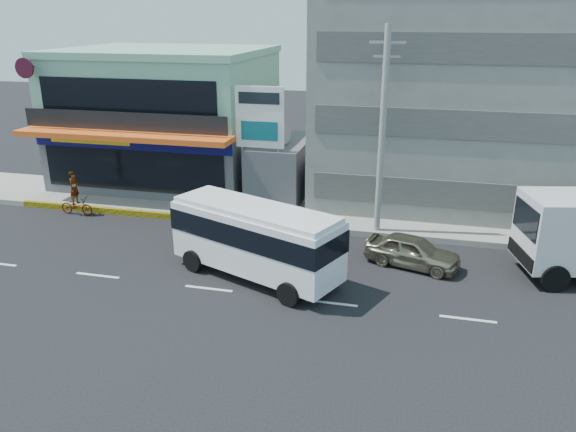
{
  "coord_description": "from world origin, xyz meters",
  "views": [
    {
      "loc": [
        7.92,
        -18.84,
        10.45
      ],
      "look_at": [
        2.5,
        3.19,
        2.2
      ],
      "focal_mm": 35.0,
      "sensor_mm": 36.0,
      "label": 1
    }
  ],
  "objects_px": {
    "shop_building": "(168,120)",
    "satellite_dish": "(278,143)",
    "concrete_building": "(467,77)",
    "billboard": "(260,124)",
    "utility_pole_near": "(382,133)",
    "minibus": "(256,236)",
    "sedan": "(413,251)",
    "motorcycle_rider": "(76,200)"
  },
  "relations": [
    {
      "from": "billboard",
      "to": "shop_building",
      "type": "bearing_deg",
      "value": 147.68
    },
    {
      "from": "motorcycle_rider",
      "to": "minibus",
      "type": "bearing_deg",
      "value": -23.23
    },
    {
      "from": "satellite_dish",
      "to": "utility_pole_near",
      "type": "distance_m",
      "value": 7.17
    },
    {
      "from": "shop_building",
      "to": "billboard",
      "type": "xyz_separation_m",
      "value": [
        7.5,
        -4.75,
        0.93
      ]
    },
    {
      "from": "sedan",
      "to": "concrete_building",
      "type": "bearing_deg",
      "value": 5.02
    },
    {
      "from": "sedan",
      "to": "motorcycle_rider",
      "type": "xyz_separation_m",
      "value": [
        -18.08,
        2.39,
        0.11
      ]
    },
    {
      "from": "shop_building",
      "to": "satellite_dish",
      "type": "bearing_deg",
      "value": -20.21
    },
    {
      "from": "concrete_building",
      "to": "utility_pole_near",
      "type": "height_order",
      "value": "concrete_building"
    },
    {
      "from": "minibus",
      "to": "sedan",
      "type": "relative_size",
      "value": 1.9
    },
    {
      "from": "utility_pole_near",
      "to": "minibus",
      "type": "distance_m",
      "value": 8.09
    },
    {
      "from": "billboard",
      "to": "sedan",
      "type": "xyz_separation_m",
      "value": [
        8.33,
        -5.03,
        -4.23
      ]
    },
    {
      "from": "shop_building",
      "to": "motorcycle_rider",
      "type": "height_order",
      "value": "shop_building"
    },
    {
      "from": "billboard",
      "to": "minibus",
      "type": "height_order",
      "value": "billboard"
    },
    {
      "from": "minibus",
      "to": "motorcycle_rider",
      "type": "relative_size",
      "value": 3.19
    },
    {
      "from": "minibus",
      "to": "motorcycle_rider",
      "type": "height_order",
      "value": "minibus"
    },
    {
      "from": "utility_pole_near",
      "to": "motorcycle_rider",
      "type": "relative_size",
      "value": 4.1
    },
    {
      "from": "satellite_dish",
      "to": "billboard",
      "type": "relative_size",
      "value": 0.22
    },
    {
      "from": "concrete_building",
      "to": "minibus",
      "type": "height_order",
      "value": "concrete_building"
    },
    {
      "from": "shop_building",
      "to": "concrete_building",
      "type": "relative_size",
      "value": 0.77
    },
    {
      "from": "concrete_building",
      "to": "sedan",
      "type": "relative_size",
      "value": 3.91
    },
    {
      "from": "concrete_building",
      "to": "billboard",
      "type": "distance_m",
      "value": 12.17
    },
    {
      "from": "concrete_building",
      "to": "billboard",
      "type": "relative_size",
      "value": 2.32
    },
    {
      "from": "utility_pole_near",
      "to": "sedan",
      "type": "height_order",
      "value": "utility_pole_near"
    },
    {
      "from": "concrete_building",
      "to": "minibus",
      "type": "relative_size",
      "value": 2.06
    },
    {
      "from": "billboard",
      "to": "minibus",
      "type": "xyz_separation_m",
      "value": [
        2.05,
        -7.7,
        -3.07
      ]
    },
    {
      "from": "satellite_dish",
      "to": "sedan",
      "type": "distance_m",
      "value": 10.79
    },
    {
      "from": "satellite_dish",
      "to": "utility_pole_near",
      "type": "bearing_deg",
      "value": -30.96
    },
    {
      "from": "billboard",
      "to": "motorcycle_rider",
      "type": "bearing_deg",
      "value": -164.84
    },
    {
      "from": "shop_building",
      "to": "utility_pole_near",
      "type": "bearing_deg",
      "value": -25.06
    },
    {
      "from": "shop_building",
      "to": "satellite_dish",
      "type": "height_order",
      "value": "shop_building"
    },
    {
      "from": "concrete_building",
      "to": "billboard",
      "type": "height_order",
      "value": "concrete_building"
    },
    {
      "from": "shop_building",
      "to": "minibus",
      "type": "relative_size",
      "value": 1.59
    },
    {
      "from": "shop_building",
      "to": "sedan",
      "type": "bearing_deg",
      "value": -31.7
    },
    {
      "from": "billboard",
      "to": "utility_pole_near",
      "type": "xyz_separation_m",
      "value": [
        6.5,
        -1.8,
        0.22
      ]
    },
    {
      "from": "shop_building",
      "to": "utility_pole_near",
      "type": "distance_m",
      "value": 15.5
    },
    {
      "from": "billboard",
      "to": "minibus",
      "type": "bearing_deg",
      "value": -75.11
    },
    {
      "from": "concrete_building",
      "to": "motorcycle_rider",
      "type": "distance_m",
      "value": 22.79
    },
    {
      "from": "concrete_building",
      "to": "billboard",
      "type": "xyz_separation_m",
      "value": [
        -10.5,
        -5.8,
        -2.07
      ]
    },
    {
      "from": "billboard",
      "to": "motorcycle_rider",
      "type": "distance_m",
      "value": 10.9
    },
    {
      "from": "sedan",
      "to": "motorcycle_rider",
      "type": "relative_size",
      "value": 1.68
    },
    {
      "from": "shop_building",
      "to": "sedan",
      "type": "relative_size",
      "value": 3.03
    },
    {
      "from": "utility_pole_near",
      "to": "shop_building",
      "type": "bearing_deg",
      "value": 154.94
    }
  ]
}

